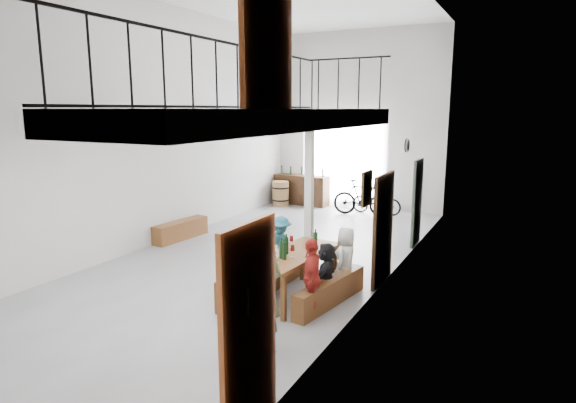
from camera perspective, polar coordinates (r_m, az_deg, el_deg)
The scene contains 24 objects.
floor at distance 10.39m, azimuth -3.09°, elevation -6.60°, with size 12.00×12.00×0.00m, color slate.
room_walls at distance 9.92m, azimuth -3.31°, elevation 13.39°, with size 12.00×12.00×12.00m.
gateway_portal at distance 15.57m, azimuth 6.59°, elevation 4.49°, with size 2.80×0.08×2.80m, color white.
right_wall_decor at distance 7.21m, azimuth 8.00°, elevation -0.24°, with size 0.07×8.28×5.07m.
balcony at distance 6.22m, azimuth -1.98°, elevation 9.43°, with size 1.52×5.62×4.00m.
tasting_table at distance 8.00m, azimuth 0.72°, elevation -6.67°, with size 0.98×2.02×0.79m.
bench_inner at distance 8.38m, azimuth -3.08°, elevation -9.12°, with size 0.35×2.22×0.51m, color brown.
bench_wall at distance 7.94m, azimuth 5.01°, elevation -10.63°, with size 0.24×1.85×0.42m, color brown.
tableware at distance 7.78m, azimuth -0.07°, elevation -5.43°, with size 0.52×1.07×0.35m.
side_bench at distance 12.01m, azimuth -12.59°, elevation -3.33°, with size 0.35×1.58×0.44m, color brown.
oak_barrel at distance 15.71m, azimuth -0.89°, elevation 0.95°, with size 0.55×0.55×0.81m.
serving_counter at distance 15.95m, azimuth 1.60°, elevation 1.39°, with size 1.85×0.51×0.97m, color #371E0E.
counter_bottles at distance 15.86m, azimuth 1.63°, elevation 3.63°, with size 1.60×0.16×0.28m.
guest_left_a at distance 7.85m, azimuth -6.73°, elevation -8.15°, with size 0.56×0.36×1.14m, color silver.
guest_left_b at distance 8.20m, azimuth -4.93°, elevation -7.22°, with size 0.42×0.28×1.15m, color #236276.
guest_left_c at distance 8.77m, azimuth -2.21°, elevation -6.31°, with size 0.51×0.40×1.06m, color silver.
guest_left_d at distance 9.17m, azimuth -0.92°, elevation -5.25°, with size 0.74×0.42×1.14m, color #236276.
guest_right_a at distance 7.36m, azimuth 2.82°, elevation -9.03°, with size 0.72×0.30×1.23m, color #A3221C.
guest_right_b at distance 7.93m, azimuth 4.54°, elevation -8.41°, with size 0.94×0.30×1.01m, color black.
guest_right_c at distance 8.42m, azimuth 6.86°, elevation -6.85°, with size 0.55×0.36×1.13m, color silver.
host_standing at distance 6.30m, azimuth -3.00°, elevation -10.26°, with size 0.62×0.41×1.70m, color #414828.
potted_plant at distance 9.93m, azimuth 11.06°, elevation -6.33°, with size 0.38×0.33×0.43m, color #1B471E.
bicycle_near at distance 14.71m, azimuth 10.43°, elevation 0.06°, with size 0.53×1.53×0.80m, color black.
bicycle_far at distance 14.42m, azimuth 8.82°, elevation 0.43°, with size 0.50×1.77×1.06m, color black.
Camera 1 is at (4.98, -8.57, 3.12)m, focal length 30.00 mm.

